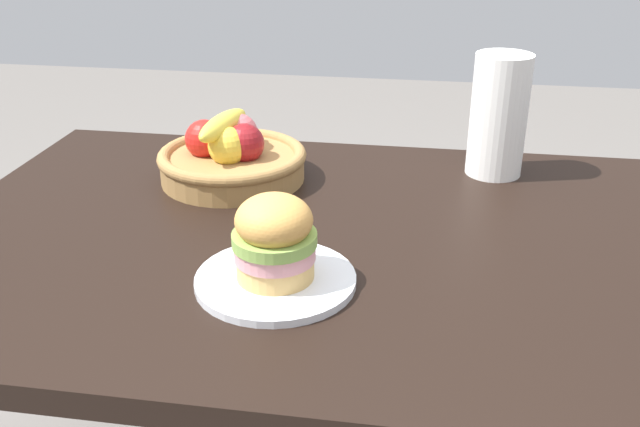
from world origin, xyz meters
TOP-DOWN VIEW (x-y plane):
  - dining_table at (0.00, 0.00)m, footprint 1.40×0.90m
  - plate at (-0.08, -0.17)m, footprint 0.24×0.24m
  - sandwich at (-0.08, -0.17)m, footprint 0.12×0.12m
  - fruit_basket at (-0.25, 0.21)m, footprint 0.29×0.29m
  - paper_towel_roll at (0.26, 0.32)m, footprint 0.11×0.11m

SIDE VIEW (x-z plane):
  - dining_table at x=0.00m, z-range 0.27..1.02m
  - plate at x=-0.08m, z-range 0.75..0.76m
  - fruit_basket at x=-0.25m, z-range 0.73..0.87m
  - sandwich at x=-0.08m, z-range 0.76..0.89m
  - paper_towel_roll at x=0.26m, z-range 0.75..0.99m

